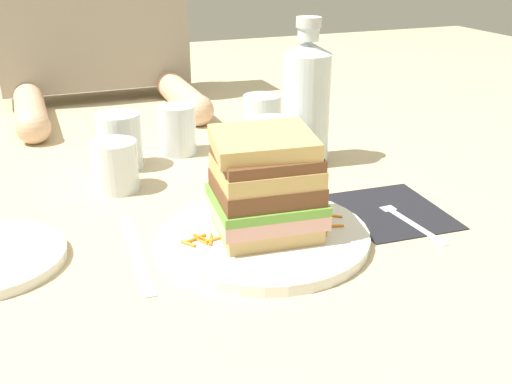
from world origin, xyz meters
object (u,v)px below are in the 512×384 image
empty_tumbler_3 (262,120)px  napkin_dark (392,211)px  sandwich (265,185)px  empty_tumbler_2 (119,141)px  fork (402,215)px  empty_tumbler_1 (177,130)px  juice_glass (273,149)px  knife (138,255)px  empty_tumbler_0 (115,166)px  main_plate (265,235)px  water_bottle (306,101)px

empty_tumbler_3 → napkin_dark: bearing=-80.5°
sandwich → empty_tumbler_3: 0.38m
sandwich → empty_tumbler_2: bearing=110.7°
fork → empty_tumbler_1: empty_tumbler_1 is taller
juice_glass → napkin_dark: bearing=-64.5°
fork → empty_tumbler_3: 0.37m
knife → empty_tumbler_0: size_ratio=2.67×
juice_glass → empty_tumbler_2: size_ratio=0.97×
juice_glass → sandwich: bearing=-115.3°
napkin_dark → empty_tumbler_1: 0.41m
main_plate → knife: main_plate is taller
water_bottle → empty_tumbler_2: water_bottle is taller
napkin_dark → juice_glass: 0.22m
napkin_dark → empty_tumbler_1: bearing=121.9°
main_plate → empty_tumbler_3: size_ratio=2.88×
empty_tumbler_1 → fork: bearing=-59.5°
empty_tumbler_2 → empty_tumbler_3: size_ratio=1.02×
napkin_dark → empty_tumbler_1: empty_tumbler_1 is taller
empty_tumbler_0 → empty_tumbler_1: empty_tumbler_1 is taller
knife → water_bottle: (0.32, 0.22, 0.10)m
fork → empty_tumbler_1: 0.43m
water_bottle → knife: bearing=-145.7°
empty_tumbler_2 → main_plate: bearing=-69.3°
main_plate → fork: size_ratio=1.54×
knife → empty_tumbler_3: empty_tumbler_3 is taller
empty_tumbler_0 → empty_tumbler_3: size_ratio=0.84×
main_plate → empty_tumbler_1: bearing=92.9°
sandwich → main_plate: bearing=-69.4°
fork → empty_tumbler_0: bearing=145.0°
napkin_dark → fork: (0.00, -0.02, 0.00)m
sandwich → napkin_dark: 0.21m
juice_glass → water_bottle: size_ratio=0.37×
sandwich → water_bottle: size_ratio=0.58×
water_bottle → empty_tumbler_2: bearing=163.6°
fork → empty_tumbler_3: size_ratio=1.87×
sandwich → empty_tumbler_3: bearing=68.7°
juice_glass → empty_tumbler_1: juice_glass is taller
knife → water_bottle: bearing=34.3°
knife → main_plate: bearing=-6.4°
main_plate → empty_tumbler_0: empty_tumbler_0 is taller
sandwich → empty_tumbler_0: (-0.14, 0.23, -0.04)m
napkin_dark → water_bottle: water_bottle is taller
napkin_dark → water_bottle: (-0.03, 0.22, 0.10)m
water_bottle → empty_tumbler_0: (-0.31, -0.01, -0.07)m
empty_tumbler_0 → empty_tumbler_3: empty_tumbler_3 is taller
sandwich → fork: 0.21m
empty_tumbler_0 → water_bottle: bearing=1.1°
juice_glass → empty_tumbler_2: bearing=153.8°
napkin_dark → empty_tumbler_3: 0.35m
main_plate → napkin_dark: main_plate is taller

